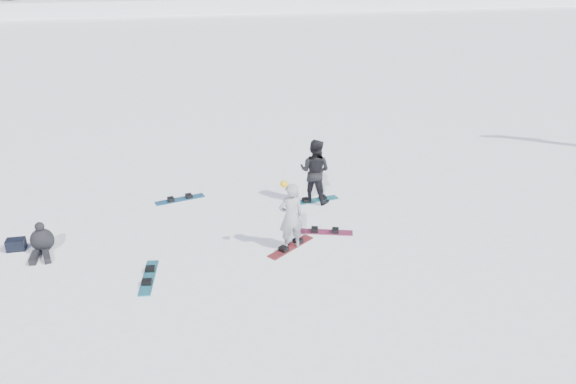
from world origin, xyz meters
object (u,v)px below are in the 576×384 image
(snowboarder_woman, at_px, (291,216))
(snowboard_loose_c, at_px, (180,199))
(seated_rider, at_px, (42,241))
(snowboard_loose_b, at_px, (325,232))
(snowboard_loose_a, at_px, (149,278))
(snowboarder_man, at_px, (315,171))
(gear_bag, at_px, (16,245))

(snowboarder_woman, height_order, snowboard_loose_c, snowboarder_woman)
(seated_rider, xyz_separation_m, snowboard_loose_b, (7.26, -0.39, -0.30))
(snowboard_loose_b, bearing_deg, snowboard_loose_a, -147.55)
(snowboarder_woman, xyz_separation_m, snowboarder_man, (1.25, 2.61, 0.07))
(snowboarder_woman, relative_size, snowboard_loose_a, 1.29)
(snowboard_loose_a, bearing_deg, gear_bag, 65.55)
(snowboarder_man, distance_m, seated_rider, 7.65)
(seated_rider, bearing_deg, snowboard_loose_b, -10.73)
(seated_rider, bearing_deg, gear_bag, 152.47)
(seated_rider, height_order, snowboard_loose_a, seated_rider)
(snowboarder_man, xyz_separation_m, snowboard_loose_b, (-0.19, -2.00, -0.97))
(snowboarder_woman, bearing_deg, snowboard_loose_a, 0.14)
(snowboarder_man, xyz_separation_m, gear_bag, (-8.15, -1.36, -0.83))
(snowboarder_woman, xyz_separation_m, snowboard_loose_c, (-2.74, 3.48, -0.89))
(seated_rider, bearing_deg, snowboard_loose_c, 27.99)
(snowboarder_man, distance_m, snowboard_loose_b, 2.23)
(snowboarder_woman, xyz_separation_m, snowboard_loose_b, (1.07, 0.61, -0.89))
(gear_bag, bearing_deg, snowboard_loose_b, -4.58)
(snowboarder_woman, relative_size, snowboard_loose_b, 1.29)
(seated_rider, relative_size, snowboard_loose_b, 0.67)
(seated_rider, distance_m, gear_bag, 0.76)
(snowboarder_man, distance_m, snowboard_loose_c, 4.20)
(snowboarder_man, height_order, snowboard_loose_c, snowboarder_man)
(snowboarder_man, bearing_deg, snowboard_loose_b, 119.04)
(gear_bag, xyz_separation_m, snowboard_loose_a, (3.35, -2.00, -0.14))
(seated_rider, bearing_deg, snowboard_loose_a, -41.16)
(snowboarder_woman, relative_size, snowboard_loose_c, 1.29)
(snowboarder_woman, bearing_deg, gear_bag, -22.12)
(snowboarder_man, relative_size, gear_bag, 4.36)
(snowboarder_man, bearing_deg, gear_bag, 43.81)
(snowboarder_woman, relative_size, seated_rider, 1.94)
(snowboarder_woman, height_order, snowboarder_man, snowboarder_man)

